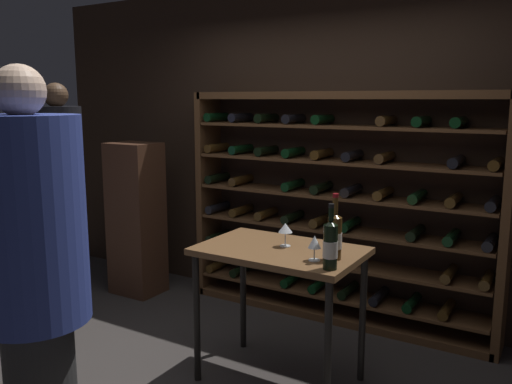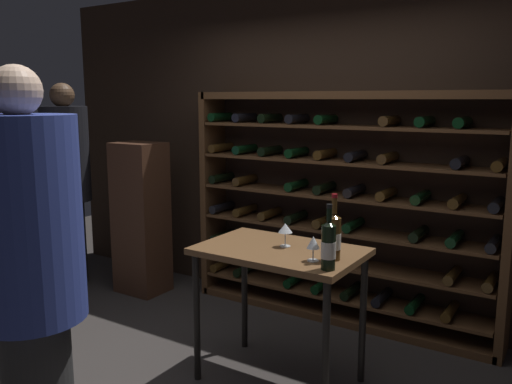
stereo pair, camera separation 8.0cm
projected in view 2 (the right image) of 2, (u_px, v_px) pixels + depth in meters
back_wall at (326, 148)px, 4.49m from camera, size 5.92×0.10×2.78m
wine_rack at (337, 208)px, 4.29m from camera, size 2.60×0.32×1.86m
tasting_table at (280, 265)px, 3.32m from camera, size 1.01×0.65×0.89m
person_guest_khaki at (67, 175)px, 5.10m from camera, size 0.44×0.44×1.95m
person_host_in_suit at (29, 267)px, 2.35m from camera, size 0.48×0.48×1.95m
display_cabinet at (141, 218)px, 4.95m from camera, size 0.44×0.36×1.41m
wine_bottle_black_capsule at (334, 236)px, 3.05m from camera, size 0.09×0.09×0.39m
wine_bottle_gold_foil at (328, 245)px, 2.87m from camera, size 0.08×0.08×0.36m
wine_glass_stemmed_left at (313, 243)px, 3.03m from camera, size 0.08×0.08×0.15m
wine_glass_stemmed_center at (285, 229)px, 3.33m from camera, size 0.09×0.09×0.15m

